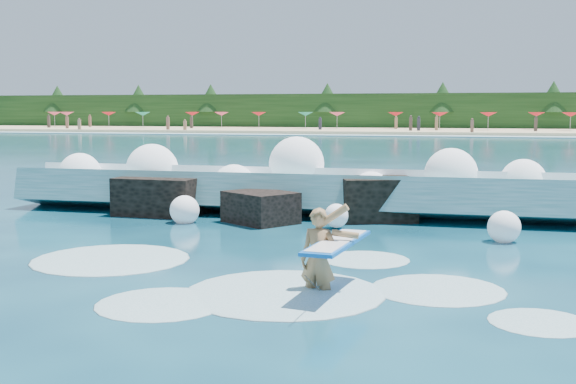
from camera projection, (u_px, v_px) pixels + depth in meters
The scene contains 11 objects.
ground at pixel (175, 271), 12.48m from camera, with size 200.00×200.00×0.00m, color #072B3F.
beach at pixel (434, 131), 87.44m from camera, with size 140.00×20.00×0.40m, color tan.
wet_band at pixel (428, 136), 76.89m from camera, with size 140.00×5.00×0.08m, color silver.
treeline at pixel (439, 112), 96.80m from camera, with size 140.00×4.00×5.00m, color black.
breaking_wave at pixel (334, 194), 19.30m from camera, with size 17.57×2.76×1.51m.
rock_cluster at pixel (255, 202), 18.61m from camera, with size 7.93×3.18×1.27m.
surfer_with_board at pixel (323, 256), 10.89m from camera, with size 0.95×2.80×1.57m.
wave_spray at pixel (311, 176), 19.39m from camera, with size 15.83×4.84×2.10m.
surf_foam at pixel (240, 280), 11.83m from camera, with size 9.58×5.60×0.16m.
beach_umbrellas at pixel (434, 114), 89.74m from camera, with size 110.09×6.60×0.50m.
beachgoers at pixel (520, 125), 81.94m from camera, with size 99.99×13.16×1.93m.
Camera 1 is at (4.98, -11.35, 2.77)m, focal length 45.00 mm.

